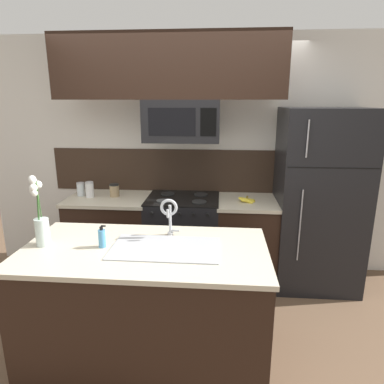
{
  "coord_description": "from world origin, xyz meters",
  "views": [
    {
      "loc": [
        0.39,
        -2.55,
        1.93
      ],
      "look_at": [
        0.15,
        0.27,
        1.16
      ],
      "focal_mm": 32.0,
      "sensor_mm": 36.0,
      "label": 1
    }
  ],
  "objects_px": {
    "storage_jar_medium": "(90,189)",
    "dish_soap_bottle": "(102,238)",
    "refrigerator": "(318,200)",
    "storage_jar_short": "(114,190)",
    "stove_range": "(183,238)",
    "storage_jar_tall": "(81,189)",
    "flower_vase": "(41,222)",
    "banana_bunch": "(247,200)",
    "microwave": "(182,121)",
    "sink_faucet": "(169,212)"
  },
  "relations": [
    {
      "from": "storage_jar_medium",
      "to": "dish_soap_bottle",
      "type": "bearing_deg",
      "value": -65.63
    },
    {
      "from": "refrigerator",
      "to": "storage_jar_short",
      "type": "bearing_deg",
      "value": 179.5
    },
    {
      "from": "stove_range",
      "to": "storage_jar_tall",
      "type": "relative_size",
      "value": 6.33
    },
    {
      "from": "refrigerator",
      "to": "flower_vase",
      "type": "bearing_deg",
      "value": -150.76
    },
    {
      "from": "refrigerator",
      "to": "dish_soap_bottle",
      "type": "distance_m",
      "value": 2.24
    },
    {
      "from": "storage_jar_medium",
      "to": "storage_jar_short",
      "type": "height_order",
      "value": "storage_jar_medium"
    },
    {
      "from": "storage_jar_medium",
      "to": "banana_bunch",
      "type": "distance_m",
      "value": 1.68
    },
    {
      "from": "storage_jar_medium",
      "to": "storage_jar_short",
      "type": "xyz_separation_m",
      "value": [
        0.26,
        0.05,
        -0.02
      ]
    },
    {
      "from": "microwave",
      "to": "refrigerator",
      "type": "distance_m",
      "value": 1.61
    },
    {
      "from": "stove_range",
      "to": "dish_soap_bottle",
      "type": "height_order",
      "value": "dish_soap_bottle"
    },
    {
      "from": "dish_soap_bottle",
      "to": "banana_bunch",
      "type": "bearing_deg",
      "value": 47.3
    },
    {
      "from": "microwave",
      "to": "sink_faucet",
      "type": "xyz_separation_m",
      "value": [
        0.01,
        -1.01,
        -0.62
      ]
    },
    {
      "from": "refrigerator",
      "to": "storage_jar_medium",
      "type": "relative_size",
      "value": 10.98
    },
    {
      "from": "storage_jar_medium",
      "to": "stove_range",
      "type": "bearing_deg",
      "value": 0.48
    },
    {
      "from": "stove_range",
      "to": "dish_soap_bottle",
      "type": "xyz_separation_m",
      "value": [
        -0.44,
        -1.26,
        0.52
      ]
    },
    {
      "from": "stove_range",
      "to": "storage_jar_short",
      "type": "bearing_deg",
      "value": 177.05
    },
    {
      "from": "storage_jar_tall",
      "to": "banana_bunch",
      "type": "relative_size",
      "value": 0.77
    },
    {
      "from": "banana_bunch",
      "to": "sink_faucet",
      "type": "bearing_deg",
      "value": -124.04
    },
    {
      "from": "dish_soap_bottle",
      "to": "storage_jar_medium",
      "type": "bearing_deg",
      "value": 114.37
    },
    {
      "from": "stove_range",
      "to": "banana_bunch",
      "type": "bearing_deg",
      "value": -5.27
    },
    {
      "from": "stove_range",
      "to": "dish_soap_bottle",
      "type": "bearing_deg",
      "value": -109.2
    },
    {
      "from": "sink_faucet",
      "to": "dish_soap_bottle",
      "type": "bearing_deg",
      "value": -153.13
    },
    {
      "from": "dish_soap_bottle",
      "to": "sink_faucet",
      "type": "bearing_deg",
      "value": 26.87
    },
    {
      "from": "storage_jar_tall",
      "to": "sink_faucet",
      "type": "height_order",
      "value": "sink_faucet"
    },
    {
      "from": "storage_jar_short",
      "to": "sink_faucet",
      "type": "distance_m",
      "value": 1.32
    },
    {
      "from": "refrigerator",
      "to": "storage_jar_medium",
      "type": "height_order",
      "value": "refrigerator"
    },
    {
      "from": "microwave",
      "to": "dish_soap_bottle",
      "type": "relative_size",
      "value": 4.51
    },
    {
      "from": "banana_bunch",
      "to": "flower_vase",
      "type": "bearing_deg",
      "value": -142.31
    },
    {
      "from": "stove_range",
      "to": "storage_jar_short",
      "type": "distance_m",
      "value": 0.91
    },
    {
      "from": "microwave",
      "to": "banana_bunch",
      "type": "relative_size",
      "value": 3.93
    },
    {
      "from": "stove_range",
      "to": "storage_jar_tall",
      "type": "distance_m",
      "value": 1.24
    },
    {
      "from": "refrigerator",
      "to": "flower_vase",
      "type": "relative_size",
      "value": 3.67
    },
    {
      "from": "flower_vase",
      "to": "sink_faucet",
      "type": "bearing_deg",
      "value": 14.17
    },
    {
      "from": "storage_jar_medium",
      "to": "banana_bunch",
      "type": "bearing_deg",
      "value": -1.82
    },
    {
      "from": "storage_jar_tall",
      "to": "storage_jar_short",
      "type": "distance_m",
      "value": 0.37
    },
    {
      "from": "storage_jar_short",
      "to": "refrigerator",
      "type": "bearing_deg",
      "value": -0.5
    },
    {
      "from": "banana_bunch",
      "to": "sink_faucet",
      "type": "distance_m",
      "value": 1.18
    },
    {
      "from": "stove_range",
      "to": "sink_faucet",
      "type": "height_order",
      "value": "sink_faucet"
    },
    {
      "from": "stove_range",
      "to": "microwave",
      "type": "bearing_deg",
      "value": -89.84
    },
    {
      "from": "storage_jar_tall",
      "to": "banana_bunch",
      "type": "xyz_separation_m",
      "value": [
        1.79,
        -0.1,
        -0.05
      ]
    },
    {
      "from": "storage_jar_tall",
      "to": "refrigerator",
      "type": "bearing_deg",
      "value": -0.38
    },
    {
      "from": "storage_jar_tall",
      "to": "flower_vase",
      "type": "bearing_deg",
      "value": -79.39
    },
    {
      "from": "microwave",
      "to": "refrigerator",
      "type": "xyz_separation_m",
      "value": [
        1.4,
        0.04,
        -0.8
      ]
    },
    {
      "from": "dish_soap_bottle",
      "to": "flower_vase",
      "type": "bearing_deg",
      "value": 179.6
    },
    {
      "from": "storage_jar_medium",
      "to": "banana_bunch",
      "type": "relative_size",
      "value": 0.89
    },
    {
      "from": "refrigerator",
      "to": "dish_soap_bottle",
      "type": "bearing_deg",
      "value": -145.17
    },
    {
      "from": "microwave",
      "to": "storage_jar_medium",
      "type": "height_order",
      "value": "microwave"
    },
    {
      "from": "storage_jar_tall",
      "to": "storage_jar_medium",
      "type": "distance_m",
      "value": 0.13
    },
    {
      "from": "storage_jar_tall",
      "to": "sink_faucet",
      "type": "distance_m",
      "value": 1.56
    },
    {
      "from": "microwave",
      "to": "storage_jar_medium",
      "type": "xyz_separation_m",
      "value": [
        -1.01,
        0.01,
        -0.73
      ]
    }
  ]
}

